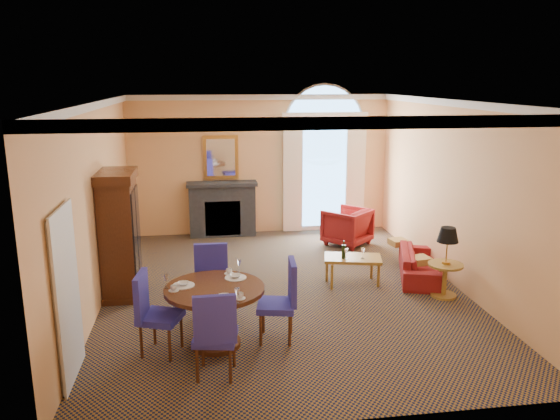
{
  "coord_description": "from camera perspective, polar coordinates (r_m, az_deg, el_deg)",
  "views": [
    {
      "loc": [
        -1.33,
        -8.71,
        3.54
      ],
      "look_at": [
        0.0,
        0.5,
        1.3
      ],
      "focal_mm": 35.0,
      "sensor_mm": 36.0,
      "label": 1
    }
  ],
  "objects": [
    {
      "name": "armchair",
      "position": [
        12.0,
        7.02,
        -1.72
      ],
      "size": [
        1.23,
        1.23,
        0.81
      ],
      "primitive_type": "imported",
      "rotation": [
        0.0,
        0.0,
        3.89
      ],
      "color": "maroon",
      "rests_on": "ground"
    },
    {
      "name": "sofa",
      "position": [
        10.33,
        14.38,
        -5.47
      ],
      "size": [
        1.17,
        1.84,
        0.5
      ],
      "primitive_type": "imported",
      "rotation": [
        0.0,
        0.0,
        1.26
      ],
      "color": "maroon",
      "rests_on": "ground"
    },
    {
      "name": "dining_chair_north",
      "position": [
        8.31,
        -7.15,
        -6.96
      ],
      "size": [
        0.65,
        0.65,
        1.13
      ],
      "rotation": [
        0.0,
        0.0,
        3.51
      ],
      "color": "#2D289F",
      "rests_on": "ground"
    },
    {
      "name": "coffee_table",
      "position": [
        9.69,
        7.58,
        -5.13
      ],
      "size": [
        1.09,
        0.76,
        0.82
      ],
      "rotation": [
        0.0,
        0.0,
        -0.23
      ],
      "color": "#AA7E33",
      "rests_on": "ground"
    },
    {
      "name": "side_table",
      "position": [
        9.39,
        17.01,
        -4.38
      ],
      "size": [
        0.57,
        0.57,
        1.17
      ],
      "color": "#AA7E33",
      "rests_on": "ground"
    },
    {
      "name": "room_envelope",
      "position": [
        9.52,
        -0.3,
        7.32
      ],
      "size": [
        6.04,
        7.52,
        3.45
      ],
      "color": "#F9B977",
      "rests_on": "ground"
    },
    {
      "name": "dining_chair_east",
      "position": [
        7.59,
        0.42,
        -8.91
      ],
      "size": [
        0.6,
        0.6,
        1.13
      ],
      "rotation": [
        0.0,
        0.0,
        1.37
      ],
      "color": "#2D289F",
      "rests_on": "ground"
    },
    {
      "name": "armoire",
      "position": [
        9.41,
        -16.41,
        -2.62
      ],
      "size": [
        0.6,
        1.07,
        2.1
      ],
      "color": "#3D1D0E",
      "rests_on": "ground"
    },
    {
      "name": "ground",
      "position": [
        9.5,
        0.44,
        -8.35
      ],
      "size": [
        7.5,
        7.5,
        0.0
      ],
      "primitive_type": "plane",
      "color": "#111836",
      "rests_on": "ground"
    },
    {
      "name": "dining_chair_south",
      "position": [
        6.66,
        -6.79,
        -12.36
      ],
      "size": [
        0.58,
        0.58,
        1.13
      ],
      "rotation": [
        0.0,
        0.0,
        -0.17
      ],
      "color": "#2D289F",
      "rests_on": "ground"
    },
    {
      "name": "dining_table",
      "position": [
        7.46,
        -6.81,
        -9.65
      ],
      "size": [
        1.34,
        1.34,
        1.05
      ],
      "color": "#3D1D0E",
      "rests_on": "ground"
    },
    {
      "name": "dining_chair_west",
      "position": [
        7.38,
        -13.28,
        -9.96
      ],
      "size": [
        0.65,
        0.65,
        1.13
      ],
      "rotation": [
        0.0,
        0.0,
        -1.93
      ],
      "color": "#2D289F",
      "rests_on": "ground"
    }
  ]
}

